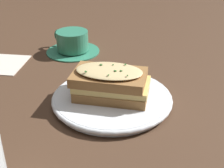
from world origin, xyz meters
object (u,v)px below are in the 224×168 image
at_px(sandwich, 111,83).
at_px(teacup_with_saucer, 72,43).
at_px(dinner_plate, 112,98).
at_px(napkin, 4,64).

relative_size(sandwich, teacup_with_saucer, 1.13).
height_order(sandwich, teacup_with_saucer, sandwich).
relative_size(dinner_plate, napkin, 2.02).
relative_size(dinner_plate, teacup_with_saucer, 1.65).
height_order(sandwich, napkin, sandwich).
bearing_deg(dinner_plate, sandwich, -102.53).
relative_size(dinner_plate, sandwich, 1.46).
xyz_separation_m(dinner_plate, teacup_with_saucer, (-0.28, -0.10, 0.02)).
bearing_deg(napkin, dinner_plate, 54.15).
distance_m(dinner_plate, sandwich, 0.04).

